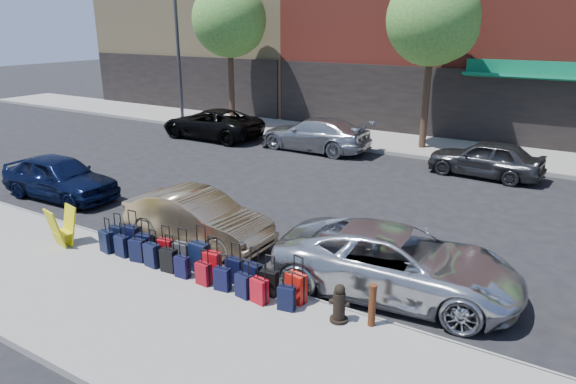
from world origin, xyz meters
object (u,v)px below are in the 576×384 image
Objects in this scene: suitcase_front_5 at (200,257)px; car_far_2 at (485,158)px; display_rack at (62,227)px; fire_hydrant at (339,304)px; tree_center at (436,22)px; streetlight at (180,37)px; car_far_0 at (212,124)px; bollard at (372,305)px; car_near_1 at (198,218)px; car_near_2 at (397,262)px; car_far_1 at (315,134)px; tree_left at (232,22)px; car_near_0 at (60,177)px.

car_far_2 reaches higher than suitcase_front_5.
suitcase_front_5 reaches higher than display_rack.
tree_center is at bearing 90.77° from fire_hydrant.
display_rack is 14.27m from car_far_2.
car_far_0 is (3.76, -2.19, -3.95)m from streetlight.
suitcase_front_5 is (12.87, -13.56, -4.17)m from streetlight.
car_near_1 is at bearing 165.04° from bollard.
car_far_1 is at bearing 29.62° from car_near_2.
bollard is at bearing 2.28° from suitcase_front_5.
tree_left is 1.00× the size of tree_center.
car_near_1 is 10.58m from car_far_1.
car_far_1 is at bearing -23.53° from car_near_0.
tree_left is at bearing -97.87° from car_far_2.
car_near_1 is 1.01× the size of car_far_2.
display_rack is at bearing 99.84° from car_near_2.
bollard is at bearing -76.24° from tree_center.
tree_left reaches higher than bollard.
tree_center is 7.55× the size of display_rack.
display_rack is 12.46m from car_far_1.
streetlight is at bearing -177.02° from tree_center.
car_far_2 is at bearing -51.43° from car_near_0.
tree_left and tree_center have the same top height.
tree_left is 20.32m from fire_hydrant.
car_near_1 is at bearing -56.08° from tree_left.
suitcase_front_5 is at bearing 38.38° from car_far_0.
car_near_0 reaches higher than car_near_2.
car_far_2 is at bearing 88.99° from car_far_1.
tree_center is 1.45× the size of car_near_2.
tree_center is 1.45× the size of car_far_1.
car_near_2 is 16.26m from car_far_0.
tree_center reaches higher than bollard.
fire_hydrant is 7.31m from display_rack.
car_far_0 is at bearing -30.23° from streetlight.
display_rack is (-7.29, -0.51, 0.13)m from fire_hydrant.
car_near_1 is at bearing -96.16° from car_near_0.
suitcase_front_5 is at bearing 21.88° from display_rack.
tree_center is 1.42× the size of car_far_0.
bollard is 17.40m from car_far_0.
car_far_0 is at bearing -163.37° from tree_center.
suitcase_front_5 is (-0.57, -14.26, -4.92)m from tree_center.
car_near_2 is at bearing 37.83° from car_far_1.
car_near_0 is at bearing 158.98° from fire_hydrant.
car_near_0 reaches higher than fire_hydrant.
streetlight is 1.60× the size of car_far_1.
bollard is at bearing -101.60° from car_near_0.
streetlight is 5.88m from car_far_0.
tree_center is at bearing 106.29° from car_far_0.
bollard is at bearing 7.09° from fire_hydrant.
tree_center is at bearing -35.31° from car_near_0.
car_far_0 is at bearing 126.82° from fire_hydrant.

